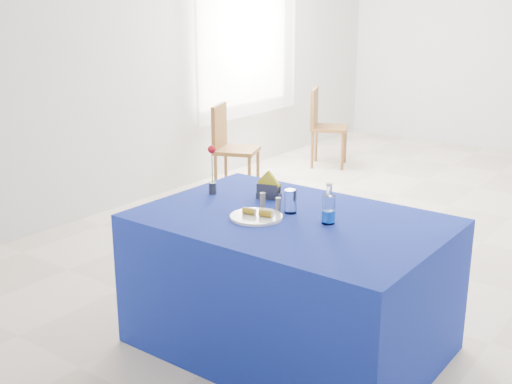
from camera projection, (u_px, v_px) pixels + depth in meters
floor at (417, 229)px, 5.47m from camera, size 7.00×7.00×0.00m
room_shell at (433, 17)px, 4.97m from camera, size 7.00×7.00×7.00m
window_pane at (244, 31)px, 7.05m from camera, size 0.04×1.50×1.60m
curtain at (249, 31)px, 7.01m from camera, size 0.04×1.75×1.85m
plate at (256, 217)px, 3.40m from camera, size 0.28×0.28×0.01m
drinking_glass at (291, 201)px, 3.46m from camera, size 0.07×0.07×0.13m
salt_shaker at (263, 200)px, 3.56m from camera, size 0.03×0.03×0.08m
pepper_shaker at (278, 205)px, 3.48m from camera, size 0.03×0.03×0.08m
blue_table at (290, 283)px, 3.52m from camera, size 1.60×1.10×0.76m
water_bottle at (329, 210)px, 3.30m from camera, size 0.07×0.07×0.21m
napkin_holder at (269, 190)px, 3.72m from camera, size 0.16×0.09×0.17m
rose_vase at (212, 171)px, 3.78m from camera, size 0.05×0.05×0.30m
chair_win_a at (229, 143)px, 6.35m from camera, size 0.52×0.52×0.89m
chair_win_b at (323, 121)px, 7.43m from camera, size 0.54×0.54×0.91m
banana_pieces at (258, 212)px, 3.39m from camera, size 0.17×0.07×0.04m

